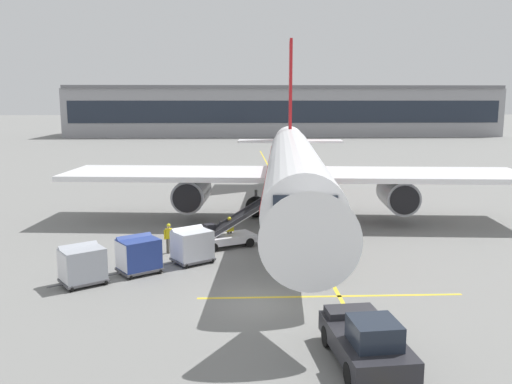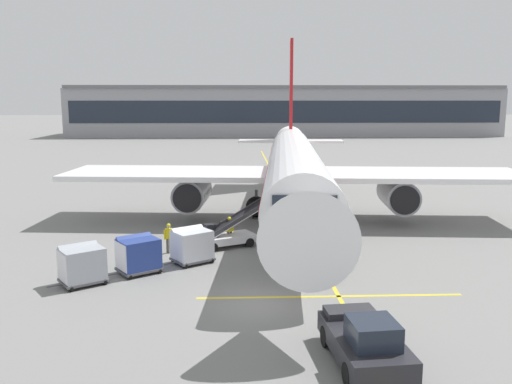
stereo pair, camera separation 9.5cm
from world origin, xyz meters
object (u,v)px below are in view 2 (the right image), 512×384
at_px(baggage_cart_lead, 192,245).
at_px(ground_crew_by_carts, 195,240).
at_px(baggage_cart_second, 138,254).
at_px(safety_cone_engine_keepout, 192,234).
at_px(safety_cone_wingtip, 190,234).
at_px(safety_cone_nose_mark, 181,232).
at_px(baggage_cart_third, 82,264).
at_px(ground_crew_by_loader, 169,236).
at_px(parked_airplane, 294,168).
at_px(pushback_tug, 365,341).
at_px(belt_loader, 230,232).
at_px(ground_crew_marshaller, 229,229).

height_order(baggage_cart_lead, ground_crew_by_carts, baggage_cart_lead).
height_order(baggage_cart_second, safety_cone_engine_keepout, baggage_cart_second).
height_order(safety_cone_wingtip, safety_cone_nose_mark, safety_cone_nose_mark).
xyz_separation_m(safety_cone_engine_keepout, safety_cone_nose_mark, (-0.71, 0.49, -0.02)).
relative_size(baggage_cart_lead, baggage_cart_third, 1.00).
height_order(baggage_cart_second, ground_crew_by_loader, baggage_cart_second).
distance_m(ground_crew_by_carts, safety_cone_engine_keepout, 4.01).
xyz_separation_m(ground_crew_by_carts, safety_cone_nose_mark, (-1.22, 4.42, -0.64)).
distance_m(parked_airplane, ground_crew_by_carts, 11.70).
height_order(parked_airplane, safety_cone_wingtip, parked_airplane).
bearing_deg(pushback_tug, belt_loader, 107.10).
bearing_deg(baggage_cart_third, parked_airplane, 49.07).
height_order(ground_crew_by_carts, safety_cone_wingtip, ground_crew_by_carts).
bearing_deg(pushback_tug, safety_cone_wingtip, 113.19).
bearing_deg(parked_airplane, baggage_cart_third, -130.93).
bearing_deg(pushback_tug, baggage_cart_third, 144.05).
bearing_deg(baggage_cart_second, parked_airplane, 51.92).
relative_size(baggage_cart_lead, safety_cone_nose_mark, 3.63).
height_order(belt_loader, baggage_cart_second, belt_loader).
bearing_deg(parked_airplane, belt_loader, -123.82).
bearing_deg(baggage_cart_third, ground_crew_by_loader, 55.81).
relative_size(baggage_cart_lead, safety_cone_engine_keepout, 3.46).
xyz_separation_m(belt_loader, safety_cone_wingtip, (-2.55, 1.75, -0.52)).
bearing_deg(ground_crew_by_carts, belt_loader, 50.90).
bearing_deg(pushback_tug, parked_airplane, 89.92).
bearing_deg(ground_crew_by_carts, ground_crew_marshaller, 54.39).
distance_m(parked_airplane, belt_loader, 8.84).
bearing_deg(safety_cone_wingtip, ground_crew_marshaller, -30.25).
relative_size(baggage_cart_third, ground_crew_by_loader, 1.55).
relative_size(baggage_cart_second, pushback_tug, 0.59).
relative_size(ground_crew_by_loader, safety_cone_nose_mark, 2.34).
bearing_deg(ground_crew_marshaller, baggage_cart_lead, -119.71).
bearing_deg(ground_crew_by_carts, baggage_cart_third, -140.79).
height_order(pushback_tug, safety_cone_engine_keepout, pushback_tug).
bearing_deg(safety_cone_engine_keepout, baggage_cart_second, -108.79).
bearing_deg(baggage_cart_third, baggage_cart_second, 34.00).
xyz_separation_m(belt_loader, safety_cone_engine_keepout, (-2.43, 1.56, -0.49)).
bearing_deg(ground_crew_marshaller, safety_cone_nose_mark, 150.16).
bearing_deg(baggage_cart_third, ground_crew_marshaller, 44.21).
bearing_deg(safety_cone_nose_mark, pushback_tug, -65.54).
distance_m(baggage_cart_lead, safety_cone_engine_keepout, 4.88).
height_order(belt_loader, safety_cone_nose_mark, belt_loader).
height_order(baggage_cart_lead, pushback_tug, baggage_cart_lead).
relative_size(belt_loader, baggage_cart_second, 1.96).
height_order(pushback_tug, ground_crew_by_carts, pushback_tug).
bearing_deg(ground_crew_by_carts, safety_cone_engine_keepout, 97.43).
distance_m(ground_crew_by_loader, ground_crew_marshaller, 3.83).
distance_m(belt_loader, baggage_cart_second, 6.76).
bearing_deg(ground_crew_marshaller, belt_loader, -83.61).
bearing_deg(ground_crew_marshaller, baggage_cart_third, -135.79).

